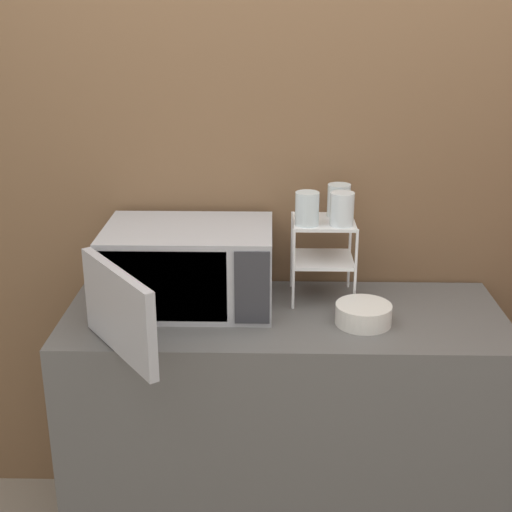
{
  "coord_description": "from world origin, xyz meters",
  "views": [
    {
      "loc": [
        -0.05,
        -1.92,
        1.94
      ],
      "look_at": [
        -0.1,
        0.32,
        1.12
      ],
      "focal_mm": 50.0,
      "sensor_mm": 36.0,
      "label": 1
    }
  ],
  "objects_px": {
    "bowl": "(363,314)",
    "glass_front_left": "(307,209)",
    "microwave": "(186,268)",
    "glass_back_right": "(339,200)",
    "glass_front_right": "(342,209)",
    "dish_rack": "(323,243)"
  },
  "relations": [
    {
      "from": "bowl",
      "to": "glass_front_left",
      "type": "bearing_deg",
      "value": 138.22
    },
    {
      "from": "glass_front_left",
      "to": "bowl",
      "type": "bearing_deg",
      "value": -41.78
    },
    {
      "from": "microwave",
      "to": "glass_back_right",
      "type": "relative_size",
      "value": 6.75
    },
    {
      "from": "glass_back_right",
      "to": "glass_front_right",
      "type": "xyz_separation_m",
      "value": [
        0.0,
        -0.11,
        0.0
      ]
    },
    {
      "from": "glass_back_right",
      "to": "bowl",
      "type": "height_order",
      "value": "glass_back_right"
    },
    {
      "from": "glass_front_left",
      "to": "bowl",
      "type": "distance_m",
      "value": 0.4
    },
    {
      "from": "glass_front_right",
      "to": "microwave",
      "type": "bearing_deg",
      "value": -176.38
    },
    {
      "from": "glass_front_left",
      "to": "glass_back_right",
      "type": "height_order",
      "value": "same"
    },
    {
      "from": "glass_back_right",
      "to": "microwave",
      "type": "bearing_deg",
      "value": -164.85
    },
    {
      "from": "bowl",
      "to": "microwave",
      "type": "bearing_deg",
      "value": 167.69
    },
    {
      "from": "dish_rack",
      "to": "bowl",
      "type": "bearing_deg",
      "value": -60.48
    },
    {
      "from": "glass_front_left",
      "to": "glass_front_right",
      "type": "relative_size",
      "value": 1.0
    },
    {
      "from": "microwave",
      "to": "glass_back_right",
      "type": "xyz_separation_m",
      "value": [
        0.53,
        0.14,
        0.2
      ]
    },
    {
      "from": "glass_front_right",
      "to": "dish_rack",
      "type": "bearing_deg",
      "value": 135.67
    },
    {
      "from": "dish_rack",
      "to": "glass_back_right",
      "type": "bearing_deg",
      "value": 45.8
    },
    {
      "from": "microwave",
      "to": "glass_front_right",
      "type": "relative_size",
      "value": 6.75
    },
    {
      "from": "dish_rack",
      "to": "microwave",
      "type": "bearing_deg",
      "value": -169.56
    },
    {
      "from": "glass_back_right",
      "to": "dish_rack",
      "type": "bearing_deg",
      "value": -134.2
    },
    {
      "from": "glass_front_right",
      "to": "bowl",
      "type": "distance_m",
      "value": 0.36
    },
    {
      "from": "bowl",
      "to": "dish_rack",
      "type": "bearing_deg",
      "value": 119.52
    },
    {
      "from": "microwave",
      "to": "glass_front_left",
      "type": "bearing_deg",
      "value": 4.86
    },
    {
      "from": "dish_rack",
      "to": "bowl",
      "type": "relative_size",
      "value": 1.56
    }
  ]
}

